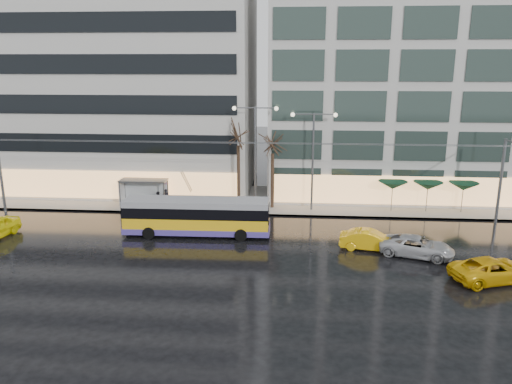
# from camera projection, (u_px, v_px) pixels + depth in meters

# --- Properties ---
(ground) EXTENTS (140.00, 140.00, 0.00)m
(ground) POSITION_uv_depth(u_px,v_px,m) (214.00, 254.00, 34.42)
(ground) COLOR black
(ground) RESTS_ON ground
(sidewalk) EXTENTS (80.00, 10.00, 0.15)m
(sidewalk) POSITION_uv_depth(u_px,v_px,m) (258.00, 199.00, 47.76)
(sidewalk) COLOR gray
(sidewalk) RESTS_ON ground
(kerb) EXTENTS (80.00, 0.10, 0.15)m
(kerb) POSITION_uv_depth(u_px,v_px,m) (254.00, 215.00, 42.98)
(kerb) COLOR slate
(kerb) RESTS_ON ground
(building_left) EXTENTS (34.00, 14.00, 22.00)m
(building_left) POSITION_uv_depth(u_px,v_px,m) (87.00, 79.00, 51.13)
(building_left) COLOR #B6B4AE
(building_left) RESTS_ON sidewalk
(building_right) EXTENTS (32.00, 14.00, 25.00)m
(building_right) POSITION_uv_depth(u_px,v_px,m) (437.00, 64.00, 48.13)
(building_right) COLOR #B6B4AE
(building_right) RESTS_ON sidewalk
(trolleybus) EXTENTS (11.04, 4.35, 5.10)m
(trolleybus) POSITION_uv_depth(u_px,v_px,m) (197.00, 218.00, 37.84)
(trolleybus) COLOR yellow
(trolleybus) RESTS_ON ground
(catenary) EXTENTS (42.24, 5.12, 7.00)m
(catenary) POSITION_uv_depth(u_px,v_px,m) (240.00, 170.00, 40.93)
(catenary) COLOR #595B60
(catenary) RESTS_ON ground
(bus_shelter) EXTENTS (4.20, 1.60, 2.51)m
(bus_shelter) POSITION_uv_depth(u_px,v_px,m) (140.00, 187.00, 44.86)
(bus_shelter) COLOR #595B60
(bus_shelter) RESTS_ON sidewalk
(street_lamp_near) EXTENTS (3.96, 0.36, 9.03)m
(street_lamp_near) POSITION_uv_depth(u_px,v_px,m) (255.00, 143.00, 43.18)
(street_lamp_near) COLOR #595B60
(street_lamp_near) RESTS_ON sidewalk
(street_lamp_far) EXTENTS (3.96, 0.36, 8.53)m
(street_lamp_far) POSITION_uv_depth(u_px,v_px,m) (313.00, 147.00, 42.87)
(street_lamp_far) COLOR #595B60
(street_lamp_far) RESTS_ON sidewalk
(tree_a) EXTENTS (3.20, 3.20, 8.40)m
(tree_a) POSITION_uv_depth(u_px,v_px,m) (238.00, 130.00, 43.20)
(tree_a) COLOR black
(tree_a) RESTS_ON sidewalk
(tree_b) EXTENTS (3.20, 3.20, 7.70)m
(tree_b) POSITION_uv_depth(u_px,v_px,m) (273.00, 138.00, 43.35)
(tree_b) COLOR black
(tree_b) RESTS_ON sidewalk
(parasol_a) EXTENTS (2.50, 2.50, 2.65)m
(parasol_a) POSITION_uv_depth(u_px,v_px,m) (393.00, 185.00, 43.37)
(parasol_a) COLOR #595B60
(parasol_a) RESTS_ON sidewalk
(parasol_b) EXTENTS (2.50, 2.50, 2.65)m
(parasol_b) POSITION_uv_depth(u_px,v_px,m) (428.00, 186.00, 43.14)
(parasol_b) COLOR #595B60
(parasol_b) RESTS_ON sidewalk
(parasol_c) EXTENTS (2.50, 2.50, 2.65)m
(parasol_c) POSITION_uv_depth(u_px,v_px,m) (464.00, 186.00, 42.92)
(parasol_c) COLOR #595B60
(parasol_c) RESTS_ON sidewalk
(taxi_b) EXTENTS (4.44, 2.19, 1.40)m
(taxi_b) POSITION_uv_depth(u_px,v_px,m) (370.00, 240.00, 35.04)
(taxi_b) COLOR #F4B40C
(taxi_b) RESTS_ON ground
(taxi_c) EXTENTS (5.60, 3.81, 1.43)m
(taxi_c) POSITION_uv_depth(u_px,v_px,m) (493.00, 270.00, 30.00)
(taxi_c) COLOR #E9B20C
(taxi_c) RESTS_ON ground
(sedan_silver) EXTENTS (5.38, 3.67, 1.37)m
(sedan_silver) POSITION_uv_depth(u_px,v_px,m) (417.00, 246.00, 33.90)
(sedan_silver) COLOR #AEAEB3
(sedan_silver) RESTS_ON ground
(pedestrian_a) EXTENTS (1.05, 1.06, 2.19)m
(pedestrian_a) POSITION_uv_depth(u_px,v_px,m) (166.00, 190.00, 45.10)
(pedestrian_a) COLOR black
(pedestrian_a) RESTS_ON sidewalk
(pedestrian_b) EXTENTS (0.78, 0.64, 1.51)m
(pedestrian_b) POSITION_uv_depth(u_px,v_px,m) (158.00, 200.00, 44.55)
(pedestrian_b) COLOR black
(pedestrian_b) RESTS_ON sidewalk
(pedestrian_c) EXTENTS (1.39, 1.21, 2.11)m
(pedestrian_c) POSITION_uv_depth(u_px,v_px,m) (134.00, 191.00, 46.12)
(pedestrian_c) COLOR black
(pedestrian_c) RESTS_ON sidewalk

